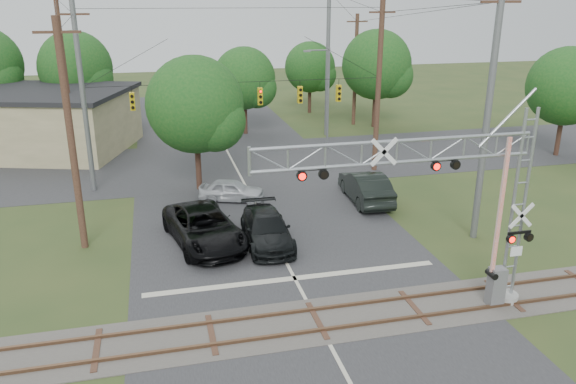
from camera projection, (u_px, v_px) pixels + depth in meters
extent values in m
plane|color=#2C3F1D|center=(333.00, 352.00, 19.45)|extent=(160.00, 160.00, 0.00)
cube|color=#2A2A2D|center=(273.00, 238.00, 28.63)|extent=(14.00, 90.00, 0.02)
cube|color=#2A2A2D|center=(233.00, 163.00, 41.48)|extent=(90.00, 12.00, 0.02)
cube|color=#453F3C|center=(317.00, 321.00, 21.28)|extent=(90.00, 3.20, 0.05)
cube|color=brown|center=(323.00, 330.00, 20.60)|extent=(90.00, 0.12, 0.14)
cube|color=brown|center=(312.00, 310.00, 21.92)|extent=(90.00, 0.12, 0.14)
cylinder|color=gray|center=(505.00, 297.00, 22.70)|extent=(0.99, 0.99, 0.33)
cube|color=silver|center=(516.00, 251.00, 21.66)|extent=(0.49, 0.03, 0.38)
cube|color=slate|center=(496.00, 287.00, 22.13)|extent=(0.60, 0.49, 1.64)
cube|color=red|center=(500.00, 209.00, 20.97)|extent=(0.15, 0.10, 5.48)
cylinder|color=slate|center=(84.00, 100.00, 33.81)|extent=(0.32, 0.32, 11.50)
cylinder|color=#3A241A|center=(378.00, 89.00, 38.02)|extent=(0.36, 0.36, 11.50)
cylinder|color=black|center=(239.00, 82.00, 35.67)|extent=(19.00, 0.03, 0.03)
cube|color=gold|center=(132.00, 101.00, 34.50)|extent=(0.30, 0.30, 1.10)
cube|color=gold|center=(176.00, 100.00, 35.09)|extent=(0.30, 0.30, 1.10)
cube|color=gold|center=(219.00, 98.00, 35.68)|extent=(0.30, 0.30, 1.10)
cube|color=gold|center=(260.00, 96.00, 36.27)|extent=(0.30, 0.30, 1.10)
cube|color=gold|center=(300.00, 95.00, 36.86)|extent=(0.30, 0.30, 1.10)
cube|color=gold|center=(338.00, 93.00, 37.45)|extent=(0.30, 0.30, 1.10)
imported|color=black|center=(204.00, 227.00, 27.70)|extent=(4.17, 6.85, 1.77)
imported|color=black|center=(267.00, 229.00, 27.77)|extent=(2.30, 5.39, 1.55)
imported|color=#B3B6BB|center=(232.00, 190.00, 33.69)|extent=(4.17, 2.71, 1.32)
imported|color=black|center=(366.00, 187.00, 33.52)|extent=(2.21, 5.62, 1.82)
cylinder|color=slate|center=(328.00, 99.00, 44.27)|extent=(0.18, 0.18, 7.96)
cylinder|color=slate|center=(318.00, 50.00, 42.82)|extent=(1.77, 0.11, 0.11)
cube|color=slate|center=(307.00, 51.00, 42.64)|extent=(0.53, 0.22, 0.13)
cylinder|color=#3A241A|center=(65.00, 75.00, 41.84)|extent=(0.34, 0.34, 12.28)
cylinder|color=slate|center=(328.00, 62.00, 47.87)|extent=(0.34, 0.34, 12.69)
cylinder|color=#3A241A|center=(71.00, 139.00, 25.84)|extent=(0.34, 0.34, 10.91)
cube|color=#3A241A|center=(57.00, 32.00, 24.27)|extent=(2.00, 0.12, 0.12)
cylinder|color=slate|center=(487.00, 120.00, 26.77)|extent=(0.34, 0.34, 12.15)
cube|color=#3A241A|center=(501.00, 2.00, 25.00)|extent=(2.00, 0.12, 0.12)
cylinder|color=#3A241A|center=(355.00, 71.00, 52.41)|extent=(0.34, 0.34, 10.21)
cube|color=#3A241A|center=(357.00, 22.00, 50.96)|extent=(2.00, 0.12, 0.12)
cylinder|color=#3B241A|center=(81.00, 110.00, 50.39)|extent=(0.36, 0.36, 4.10)
sphere|color=#144818|center=(75.00, 67.00, 49.16)|extent=(6.34, 6.34, 6.34)
cylinder|color=#3B241A|center=(198.00, 160.00, 35.30)|extent=(0.36, 0.36, 3.86)
sphere|color=#144818|center=(195.00, 105.00, 34.14)|extent=(5.96, 5.96, 5.96)
cylinder|color=#3B241A|center=(245.00, 114.00, 49.85)|extent=(0.36, 0.36, 3.51)
sphere|color=#144818|center=(244.00, 78.00, 48.80)|extent=(5.42, 5.42, 5.42)
cylinder|color=#3B241A|center=(310.00, 97.00, 59.06)|extent=(0.36, 0.36, 3.37)
sphere|color=#144818|center=(310.00, 67.00, 58.05)|extent=(5.21, 5.21, 5.21)
cylinder|color=#3B241A|center=(374.00, 105.00, 52.45)|extent=(0.36, 0.36, 4.10)
sphere|color=#144818|center=(377.00, 65.00, 51.22)|extent=(6.34, 6.34, 6.34)
cylinder|color=#3B241A|center=(559.00, 131.00, 42.95)|extent=(0.36, 0.36, 3.79)
sphere|color=#144818|center=(567.00, 86.00, 41.81)|extent=(5.85, 5.85, 5.85)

